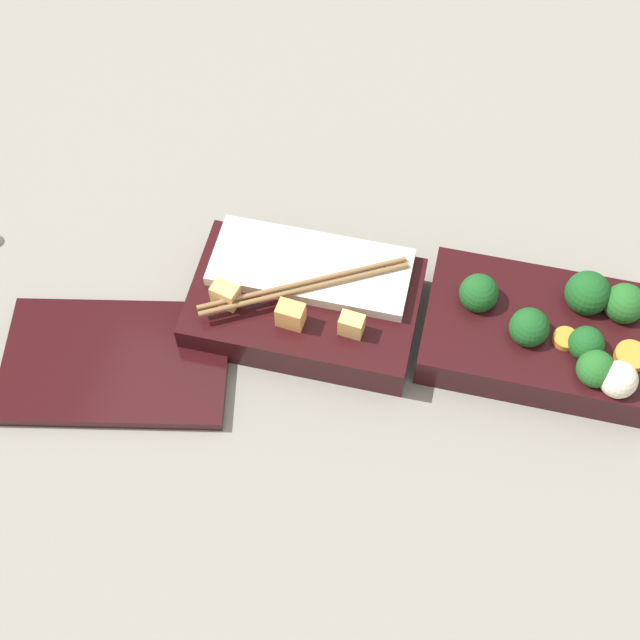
# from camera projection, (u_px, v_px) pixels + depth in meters

# --- Properties ---
(ground_plane) EXTENTS (3.00, 3.00, 0.00)m
(ground_plane) POSITION_uv_depth(u_px,v_px,m) (433.00, 326.00, 0.87)
(ground_plane) COLOR gray
(bento_tray_vegetable) EXTENTS (0.22, 0.14, 0.07)m
(bento_tray_vegetable) POSITION_uv_depth(u_px,v_px,m) (547.00, 330.00, 0.84)
(bento_tray_vegetable) COLOR black
(bento_tray_vegetable) RESTS_ON ground_plane
(bento_tray_rice) EXTENTS (0.22, 0.13, 0.06)m
(bento_tray_rice) POSITION_uv_depth(u_px,v_px,m) (305.00, 300.00, 0.86)
(bento_tray_rice) COLOR black
(bento_tray_rice) RESTS_ON ground_plane
(bento_lid) EXTENTS (0.23, 0.17, 0.01)m
(bento_lid) POSITION_uv_depth(u_px,v_px,m) (116.00, 362.00, 0.85)
(bento_lid) COLOR black
(bento_lid) RESTS_ON ground_plane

